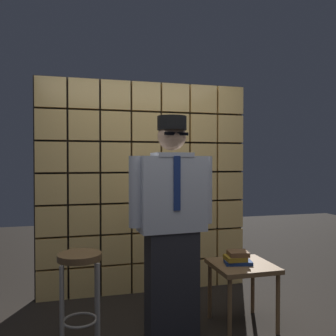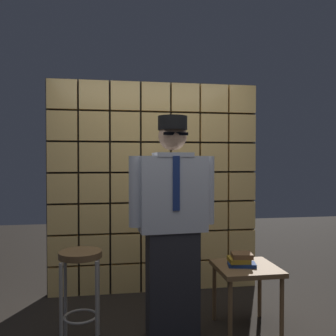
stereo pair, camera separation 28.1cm
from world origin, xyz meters
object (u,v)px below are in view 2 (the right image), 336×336
(bar_stool, at_px, (80,275))
(coffee_mug, at_px, (240,261))
(book_stack, at_px, (241,260))
(side_table, at_px, (246,274))
(standing_person, at_px, (173,222))

(bar_stool, relative_size, coffee_mug, 5.91)
(bar_stool, bearing_deg, book_stack, 1.69)
(side_table, height_order, coffee_mug, coffee_mug)
(side_table, xyz_separation_m, coffee_mug, (-0.05, -0.00, 0.12))
(bar_stool, xyz_separation_m, book_stack, (1.35, 0.04, 0.05))
(bar_stool, relative_size, side_table, 1.35)
(standing_person, height_order, bar_stool, standing_person)
(standing_person, bearing_deg, side_table, -2.01)
(standing_person, xyz_separation_m, coffee_mug, (0.60, 0.02, -0.35))
(standing_person, relative_size, coffee_mug, 14.51)
(side_table, bearing_deg, bar_stool, -178.52)
(book_stack, bearing_deg, side_table, -4.35)
(book_stack, relative_size, coffee_mug, 2.05)
(bar_stool, height_order, side_table, bar_stool)
(standing_person, distance_m, side_table, 0.81)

